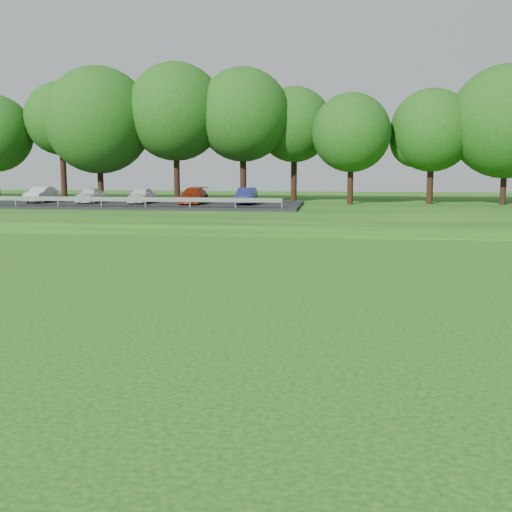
# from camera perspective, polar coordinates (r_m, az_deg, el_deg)

# --- Properties ---
(berm) EXTENTS (130.00, 30.00, 0.60)m
(berm) POSITION_cam_1_polar(r_m,az_deg,el_deg) (49.04, 18.20, 3.77)
(berm) COLOR #0D470E
(berm) RESTS_ON ground
(treeline) EXTENTS (104.00, 7.00, 15.00)m
(treeline) POSITION_cam_1_polar(r_m,az_deg,el_deg) (53.00, 17.77, 12.56)
(treeline) COLOR #114710
(treeline) RESTS_ON berm
(parking_lot) EXTENTS (24.00, 9.00, 1.38)m
(parking_lot) POSITION_cam_1_polar(r_m,az_deg,el_deg) (49.10, -10.07, 4.90)
(parking_lot) COLOR black
(parking_lot) RESTS_ON berm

